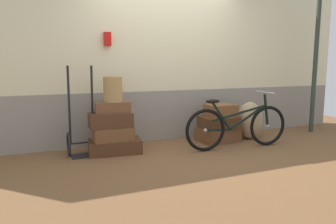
{
  "coord_description": "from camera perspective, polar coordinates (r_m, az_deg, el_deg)",
  "views": [
    {
      "loc": [
        -2.02,
        -4.03,
        1.24
      ],
      "look_at": [
        -0.2,
        0.2,
        0.55
      ],
      "focal_mm": 33.73,
      "sensor_mm": 36.0,
      "label": 1
    }
  ],
  "objects": [
    {
      "name": "suitcase_3",
      "position": [
        4.49,
        -9.96,
        0.86
      ],
      "size": [
        0.5,
        0.31,
        0.15
      ],
      "primitive_type": "cube",
      "rotation": [
        0.0,
        0.0,
        -0.11
      ],
      "color": "brown",
      "rests_on": "suitcase_2"
    },
    {
      "name": "burlap_sack",
      "position": [
        5.51,
        14.53,
        -1.47
      ],
      "size": [
        0.44,
        0.38,
        0.63
      ],
      "primitive_type": "ellipsoid",
      "color": "tan",
      "rests_on": "ground"
    },
    {
      "name": "suitcase_2",
      "position": [
        4.49,
        -10.33,
        -1.45
      ],
      "size": [
        0.59,
        0.35,
        0.2
      ],
      "primitive_type": "cube",
      "rotation": [
        0.0,
        0.0,
        -0.03
      ],
      "color": "#4C2D19",
      "rests_on": "suitcase_1"
    },
    {
      "name": "suitcase_0",
      "position": [
        4.57,
        -9.6,
        -6.12
      ],
      "size": [
        0.77,
        0.48,
        0.19
      ],
      "primitive_type": "cube",
      "rotation": [
        0.0,
        0.0,
        -0.12
      ],
      "color": "#4C2D19",
      "rests_on": "ground"
    },
    {
      "name": "suitcase_4",
      "position": [
        5.26,
        8.97,
        -4.03
      ],
      "size": [
        0.63,
        0.52,
        0.22
      ],
      "primitive_type": "cube",
      "rotation": [
        0.0,
        0.0,
        0.06
      ],
      "color": "brown",
      "rests_on": "ground"
    },
    {
      "name": "ground",
      "position": [
        4.68,
        3.27,
        -7.28
      ],
      "size": [
        9.27,
        5.2,
        0.06
      ],
      "primitive_type": "cube",
      "color": "brown"
    },
    {
      "name": "suitcase_1",
      "position": [
        4.52,
        -9.96,
        -3.86
      ],
      "size": [
        0.55,
        0.36,
        0.18
      ],
      "primitive_type": "cube",
      "rotation": [
        0.0,
        0.0,
        -0.0
      ],
      "color": "brown",
      "rests_on": "suitcase_0"
    },
    {
      "name": "luggage_trolley",
      "position": [
        4.55,
        -15.24,
        -4.13
      ],
      "size": [
        0.4,
        0.39,
        1.24
      ],
      "color": "black",
      "rests_on": "ground"
    },
    {
      "name": "station_building",
      "position": [
        5.28,
        -0.65,
        10.33
      ],
      "size": [
        7.27,
        0.74,
        2.81
      ],
      "color": "gray",
      "rests_on": "ground"
    },
    {
      "name": "bicycle",
      "position": [
        4.83,
        12.4,
        -2.54
      ],
      "size": [
        1.68,
        0.46,
        0.84
      ],
      "color": "black",
      "rests_on": "ground"
    },
    {
      "name": "suitcase_6",
      "position": [
        5.22,
        9.5,
        0.33
      ],
      "size": [
        0.49,
        0.38,
        0.19
      ],
      "primitive_type": "cube",
      "rotation": [
        0.0,
        0.0,
        0.07
      ],
      "color": "brown",
      "rests_on": "suitcase_5"
    },
    {
      "name": "wicker_basket",
      "position": [
        4.46,
        -9.93,
        4.06
      ],
      "size": [
        0.26,
        0.26,
        0.35
      ],
      "primitive_type": "cylinder",
      "color": "#A8844C",
      "rests_on": "suitcase_3"
    },
    {
      "name": "suitcase_5",
      "position": [
        5.19,
        9.16,
        -1.87
      ],
      "size": [
        0.61,
        0.47,
        0.2
      ],
      "primitive_type": "cube",
      "rotation": [
        0.0,
        0.0,
        -0.07
      ],
      "color": "#4C2D19",
      "rests_on": "suitcase_4"
    }
  ]
}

